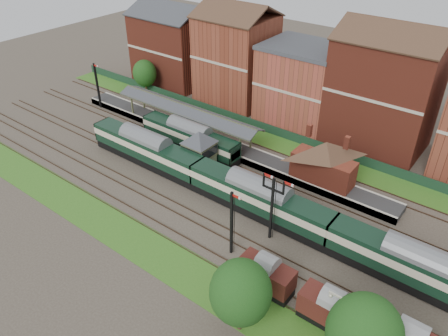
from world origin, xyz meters
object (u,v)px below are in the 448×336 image
Objects in this scene: signal_box at (199,150)px; dmu_train at (259,198)px; semaphore_bracket at (272,205)px; goods_van_a at (266,275)px; platform_railcar at (190,137)px.

dmu_train is at bearing -15.50° from signal_box.
semaphore_bracket reaches higher than goods_van_a.
platform_railcar is (-19.66, 9.00, -2.38)m from semaphore_bracket.
goods_van_a is (3.59, -6.50, -2.74)m from semaphore_bracket.
goods_van_a is at bearing -52.49° from dmu_train.
dmu_train is (-3.32, 2.50, -2.13)m from semaphore_bracket.
platform_railcar is 3.05× the size of goods_van_a.
semaphore_bracket is 21.76m from platform_railcar.
semaphore_bracket is (15.04, -5.75, 1.44)m from signal_box.
signal_box reaches higher than dmu_train.
semaphore_bracket is at bearing -37.01° from dmu_train.
semaphore_bracket is at bearing 118.93° from goods_van_a.
signal_box reaches higher than platform_railcar.
signal_box is at bearing -35.09° from platform_railcar.
platform_railcar is at bearing 146.32° from goods_van_a.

